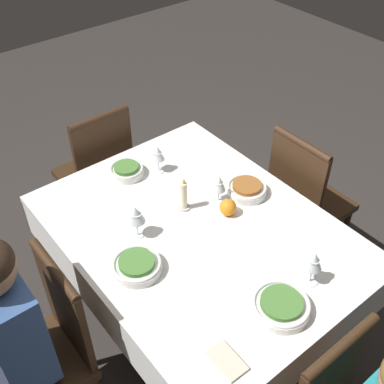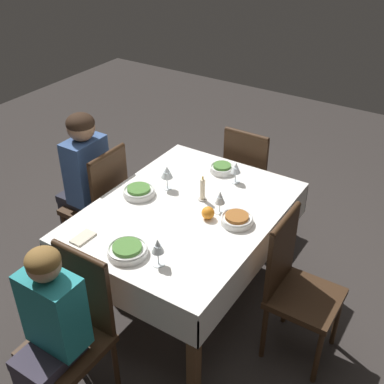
% 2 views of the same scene
% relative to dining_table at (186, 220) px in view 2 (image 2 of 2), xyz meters
% --- Properties ---
extents(ground_plane, '(8.00, 8.00, 0.00)m').
position_rel_dining_table_xyz_m(ground_plane, '(0.00, 0.00, -0.67)').
color(ground_plane, '#332D2B').
extents(dining_table, '(1.40, 1.07, 0.76)m').
position_rel_dining_table_xyz_m(dining_table, '(0.00, 0.00, 0.00)').
color(dining_table, white).
rests_on(dining_table, ground_plane).
extents(chair_north, '(0.38, 0.39, 0.95)m').
position_rel_dining_table_xyz_m(chair_north, '(0.03, 0.75, -0.15)').
color(chair_north, '#382314').
rests_on(chair_north, ground_plane).
extents(chair_west, '(0.39, 0.38, 0.95)m').
position_rel_dining_table_xyz_m(chair_west, '(-0.92, 0.09, -0.15)').
color(chair_west, '#382314').
rests_on(chair_west, ground_plane).
extents(chair_south, '(0.38, 0.39, 0.95)m').
position_rel_dining_table_xyz_m(chair_south, '(0.00, -0.75, -0.15)').
color(chair_south, '#382314').
rests_on(chair_south, ground_plane).
extents(chair_east, '(0.39, 0.38, 0.95)m').
position_rel_dining_table_xyz_m(chair_east, '(0.92, 0.01, -0.15)').
color(chair_east, '#382314').
rests_on(chair_east, ground_plane).
extents(person_adult_denim, '(0.30, 0.34, 1.18)m').
position_rel_dining_table_xyz_m(person_adult_denim, '(0.03, 0.91, -0.00)').
color(person_adult_denim, '#282833').
rests_on(person_adult_denim, ground_plane).
extents(person_child_teal, '(0.33, 0.30, 1.10)m').
position_rel_dining_table_xyz_m(person_child_teal, '(-1.08, 0.09, -0.07)').
color(person_child_teal, '#383342').
rests_on(person_child_teal, ground_plane).
extents(bowl_north, '(0.20, 0.20, 0.06)m').
position_rel_dining_table_xyz_m(bowl_north, '(-0.03, 0.34, 0.11)').
color(bowl_north, white).
rests_on(bowl_north, dining_table).
extents(wine_glass_north, '(0.08, 0.08, 0.17)m').
position_rel_dining_table_xyz_m(wine_glass_north, '(0.13, 0.23, 0.21)').
color(wine_glass_north, white).
rests_on(wine_glass_north, dining_table).
extents(bowl_west, '(0.22, 0.22, 0.06)m').
position_rel_dining_table_xyz_m(bowl_west, '(-0.53, 0.03, 0.11)').
color(bowl_west, white).
rests_on(bowl_west, dining_table).
extents(wine_glass_west, '(0.07, 0.07, 0.17)m').
position_rel_dining_table_xyz_m(wine_glass_west, '(-0.50, -0.16, 0.20)').
color(wine_glass_west, white).
rests_on(wine_glass_west, dining_table).
extents(bowl_south, '(0.19, 0.19, 0.06)m').
position_rel_dining_table_xyz_m(bowl_south, '(0.04, -0.33, 0.11)').
color(bowl_south, white).
rests_on(bowl_south, dining_table).
extents(wine_glass_south, '(0.07, 0.07, 0.15)m').
position_rel_dining_table_xyz_m(wine_glass_south, '(0.09, -0.19, 0.19)').
color(wine_glass_south, white).
rests_on(wine_glass_south, dining_table).
extents(bowl_east, '(0.17, 0.17, 0.06)m').
position_rel_dining_table_xyz_m(bowl_east, '(0.52, 0.04, 0.11)').
color(bowl_east, white).
rests_on(bowl_east, dining_table).
extents(wine_glass_east, '(0.07, 0.07, 0.15)m').
position_rel_dining_table_xyz_m(wine_glass_east, '(0.45, -0.11, 0.19)').
color(wine_glass_east, white).
rests_on(wine_glass_east, dining_table).
extents(candle_centerpiece, '(0.06, 0.06, 0.18)m').
position_rel_dining_table_xyz_m(candle_centerpiece, '(0.15, -0.03, 0.15)').
color(candle_centerpiece, beige).
rests_on(candle_centerpiece, dining_table).
extents(orange_fruit, '(0.08, 0.08, 0.08)m').
position_rel_dining_table_xyz_m(orange_fruit, '(-0.01, -0.17, 0.12)').
color(orange_fruit, orange).
rests_on(orange_fruit, dining_table).
extents(napkin_red_folded, '(0.14, 0.08, 0.01)m').
position_rel_dining_table_xyz_m(napkin_red_folded, '(-0.56, 0.33, 0.09)').
color(napkin_red_folded, beige).
rests_on(napkin_red_folded, dining_table).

